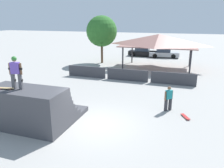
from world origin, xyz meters
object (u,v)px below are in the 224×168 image
Objects in this scene: parked_car_black at (143,52)px; skateboard_on_ground at (186,117)px; skateboard_on_deck at (7,88)px; tree_beside_pavilion at (102,31)px; parked_car_silver at (164,53)px; bystander_walking at (169,97)px; skater_on_deck at (16,71)px.

skateboard_on_ground is at bearing -72.85° from parked_car_black.
parked_car_black is (2.12, 24.57, -1.54)m from skateboard_on_deck.
tree_beside_pavilion reaches higher than parked_car_silver.
bystander_walking is (7.47, 4.81, -1.28)m from skateboard_on_deck.
parked_car_black is (-5.35, 19.76, -0.26)m from bystander_walking.
skateboard_on_deck is 0.15× the size of tree_beside_pavilion.
bystander_walking is at bearing -75.08° from parked_car_black.
bystander_walking is 1.85× the size of skateboard_on_ground.
skateboard_on_deck is 0.56× the size of bystander_walking.
tree_beside_pavilion is 10.22m from parked_car_silver.
bystander_walking is 16.22m from tree_beside_pavilion.
skateboard_on_deck is at bearing -91.25° from skateboard_on_ground.
tree_beside_pavilion reaches higher than skater_on_deck.
bystander_walking is at bearing -151.54° from skateboard_on_ground.
parked_car_silver is at bearing 66.57° from skateboard_on_deck.
skateboard_on_deck reaches higher than skateboard_on_ground.
tree_beside_pavilion is (-1.83, 17.73, 1.80)m from skateboard_on_deck.
skateboard_on_deck is 24.92m from parked_car_silver.
parked_car_silver is at bearing 42.95° from tree_beside_pavilion.
tree_beside_pavilion is at bearing -100.12° from bystander_walking.
parked_car_silver is (-3.30, 20.24, 0.54)m from skateboard_on_ground.
parked_car_black is at bearing -120.71° from bystander_walking.
skater_on_deck is at bearing -82.41° from tree_beside_pavilion.
bystander_walking is at bearing -54.26° from tree_beside_pavilion.
skateboard_on_ground is (8.53, 4.07, -2.08)m from skateboard_on_deck.
tree_beside_pavilion is (-9.30, 12.93, 3.08)m from bystander_walking.
tree_beside_pavilion is at bearing -120.27° from parked_car_black.
skater_on_deck is at bearing -12.29° from bystander_walking.
skater_on_deck is at bearing -90.94° from skateboard_on_ground.
bystander_walking is 0.35× the size of parked_car_silver.
parked_car_silver is at bearing 162.51° from skateboard_on_ground.
skater_on_deck is 1.95× the size of skateboard_on_ground.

